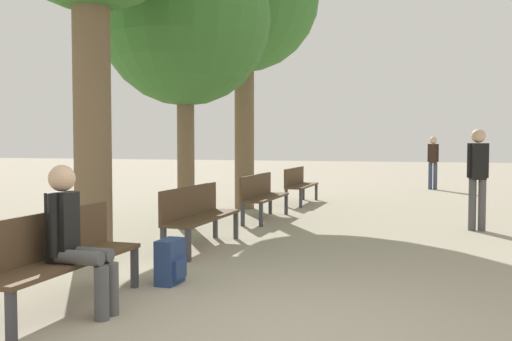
{
  "coord_description": "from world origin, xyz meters",
  "views": [
    {
      "loc": [
        1.08,
        -4.08,
        1.46
      ],
      "look_at": [
        -2.15,
        6.17,
        0.93
      ],
      "focal_mm": 40.0,
      "sensor_mm": 36.0,
      "label": 1
    }
  ],
  "objects_px": {
    "bench_row_1": "(197,212)",
    "tree_row_1": "(185,21)",
    "pedestrian_near": "(433,159)",
    "bench_row_2": "(262,193)",
    "bench_row_0": "(58,252)",
    "pedestrian_mid": "(478,173)",
    "bench_row_3": "(299,182)",
    "backpack": "(170,262)",
    "person_seated": "(74,235)"
  },
  "relations": [
    {
      "from": "bench_row_1",
      "to": "tree_row_1",
      "type": "height_order",
      "value": "tree_row_1"
    },
    {
      "from": "pedestrian_near",
      "to": "bench_row_2",
      "type": "bearing_deg",
      "value": -110.37
    },
    {
      "from": "tree_row_1",
      "to": "bench_row_0",
      "type": "bearing_deg",
      "value": -79.04
    },
    {
      "from": "tree_row_1",
      "to": "pedestrian_mid",
      "type": "distance_m",
      "value": 5.45
    },
    {
      "from": "bench_row_1",
      "to": "pedestrian_mid",
      "type": "relative_size",
      "value": 1.09
    },
    {
      "from": "bench_row_2",
      "to": "tree_row_1",
      "type": "bearing_deg",
      "value": -121.95
    },
    {
      "from": "bench_row_0",
      "to": "bench_row_3",
      "type": "bearing_deg",
      "value": 90.0
    },
    {
      "from": "bench_row_2",
      "to": "backpack",
      "type": "height_order",
      "value": "bench_row_2"
    },
    {
      "from": "bench_row_3",
      "to": "person_seated",
      "type": "bearing_deg",
      "value": -88.62
    },
    {
      "from": "bench_row_2",
      "to": "pedestrian_mid",
      "type": "height_order",
      "value": "pedestrian_mid"
    },
    {
      "from": "bench_row_2",
      "to": "pedestrian_mid",
      "type": "relative_size",
      "value": 1.09
    },
    {
      "from": "bench_row_3",
      "to": "backpack",
      "type": "xyz_separation_m",
      "value": [
        0.52,
        -7.99,
        -0.28
      ]
    },
    {
      "from": "bench_row_0",
      "to": "person_seated",
      "type": "xyz_separation_m",
      "value": [
        0.22,
        -0.07,
        0.17
      ]
    },
    {
      "from": "tree_row_1",
      "to": "backpack",
      "type": "height_order",
      "value": "tree_row_1"
    },
    {
      "from": "tree_row_1",
      "to": "pedestrian_near",
      "type": "xyz_separation_m",
      "value": [
        3.94,
        9.64,
        -2.54
      ]
    },
    {
      "from": "tree_row_1",
      "to": "pedestrian_mid",
      "type": "height_order",
      "value": "tree_row_1"
    },
    {
      "from": "pedestrian_near",
      "to": "pedestrian_mid",
      "type": "distance_m",
      "value": 8.45
    },
    {
      "from": "bench_row_0",
      "to": "tree_row_1",
      "type": "xyz_separation_m",
      "value": [
        -0.9,
        4.64,
        2.98
      ]
    },
    {
      "from": "backpack",
      "to": "pedestrian_mid",
      "type": "xyz_separation_m",
      "value": [
        3.26,
        4.73,
        0.74
      ]
    },
    {
      "from": "person_seated",
      "to": "pedestrian_near",
      "type": "distance_m",
      "value": 14.62
    },
    {
      "from": "bench_row_2",
      "to": "backpack",
      "type": "relative_size",
      "value": 3.97
    },
    {
      "from": "bench_row_2",
      "to": "pedestrian_near",
      "type": "height_order",
      "value": "pedestrian_near"
    },
    {
      "from": "tree_row_1",
      "to": "pedestrian_near",
      "type": "bearing_deg",
      "value": 67.76
    },
    {
      "from": "bench_row_0",
      "to": "pedestrian_near",
      "type": "relative_size",
      "value": 1.11
    },
    {
      "from": "backpack",
      "to": "pedestrian_mid",
      "type": "distance_m",
      "value": 5.79
    },
    {
      "from": "bench_row_0",
      "to": "backpack",
      "type": "distance_m",
      "value": 1.27
    },
    {
      "from": "backpack",
      "to": "pedestrian_near",
      "type": "xyz_separation_m",
      "value": [
        2.52,
        13.15,
        0.71
      ]
    },
    {
      "from": "bench_row_0",
      "to": "bench_row_3",
      "type": "xyz_separation_m",
      "value": [
        0.0,
        9.11,
        0.0
      ]
    },
    {
      "from": "backpack",
      "to": "pedestrian_near",
      "type": "relative_size",
      "value": 0.28
    },
    {
      "from": "bench_row_0",
      "to": "person_seated",
      "type": "distance_m",
      "value": 0.29
    },
    {
      "from": "bench_row_0",
      "to": "bench_row_1",
      "type": "xyz_separation_m",
      "value": [
        0.0,
        3.04,
        0.0
      ]
    },
    {
      "from": "pedestrian_near",
      "to": "tree_row_1",
      "type": "bearing_deg",
      "value": -112.24
    },
    {
      "from": "bench_row_0",
      "to": "pedestrian_near",
      "type": "distance_m",
      "value": 14.6
    },
    {
      "from": "backpack",
      "to": "pedestrian_near",
      "type": "distance_m",
      "value": 13.41
    },
    {
      "from": "bench_row_0",
      "to": "pedestrian_mid",
      "type": "distance_m",
      "value": 6.99
    },
    {
      "from": "pedestrian_near",
      "to": "bench_row_0",
      "type": "bearing_deg",
      "value": -102.04
    },
    {
      "from": "bench_row_1",
      "to": "bench_row_3",
      "type": "relative_size",
      "value": 1.0
    },
    {
      "from": "bench_row_1",
      "to": "tree_row_1",
      "type": "relative_size",
      "value": 0.37
    },
    {
      "from": "bench_row_2",
      "to": "backpack",
      "type": "xyz_separation_m",
      "value": [
        0.52,
        -4.95,
        -0.28
      ]
    },
    {
      "from": "person_seated",
      "to": "tree_row_1",
      "type": "bearing_deg",
      "value": 103.38
    },
    {
      "from": "bench_row_0",
      "to": "person_seated",
      "type": "bearing_deg",
      "value": -17.15
    },
    {
      "from": "bench_row_1",
      "to": "bench_row_2",
      "type": "height_order",
      "value": "same"
    },
    {
      "from": "bench_row_2",
      "to": "person_seated",
      "type": "bearing_deg",
      "value": -87.94
    },
    {
      "from": "tree_row_1",
      "to": "pedestrian_near",
      "type": "distance_m",
      "value": 10.72
    },
    {
      "from": "person_seated",
      "to": "pedestrian_mid",
      "type": "distance_m",
      "value": 6.92
    },
    {
      "from": "bench_row_0",
      "to": "bench_row_1",
      "type": "bearing_deg",
      "value": 90.0
    },
    {
      "from": "bench_row_2",
      "to": "tree_row_1",
      "type": "height_order",
      "value": "tree_row_1"
    },
    {
      "from": "person_seated",
      "to": "bench_row_0",
      "type": "bearing_deg",
      "value": 162.85
    },
    {
      "from": "tree_row_1",
      "to": "pedestrian_near",
      "type": "height_order",
      "value": "tree_row_1"
    },
    {
      "from": "bench_row_1",
      "to": "bench_row_2",
      "type": "relative_size",
      "value": 1.0
    }
  ]
}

